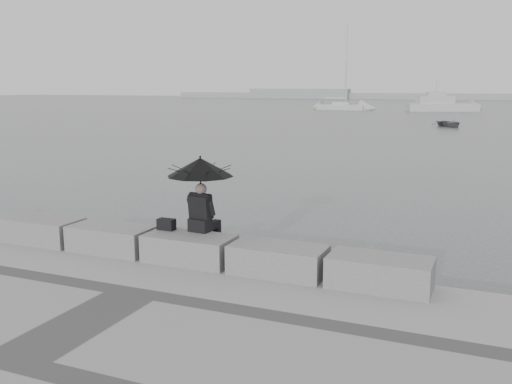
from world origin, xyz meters
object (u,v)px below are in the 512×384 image
at_px(motor_cruiser, 442,105).
at_px(dinghy, 449,123).
at_px(sailboat_left, 342,106).
at_px(seated_person, 200,176).

xyz_separation_m(motor_cruiser, dinghy, (3.68, -33.04, -0.60)).
xyz_separation_m(sailboat_left, motor_cruiser, (14.63, 0.92, 0.37)).
relative_size(seated_person, dinghy, 0.40).
height_order(seated_person, motor_cruiser, motor_cruiser).
bearing_deg(seated_person, sailboat_left, 108.04).
distance_m(seated_person, sailboat_left, 79.66).
xyz_separation_m(seated_person, dinghy, (0.70, 45.55, -1.72)).
distance_m(seated_person, dinghy, 45.59).
bearing_deg(sailboat_left, dinghy, -52.48).
xyz_separation_m(sailboat_left, dinghy, (18.31, -32.12, -0.23)).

